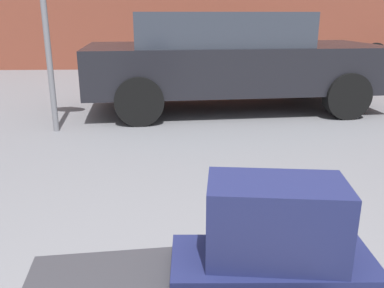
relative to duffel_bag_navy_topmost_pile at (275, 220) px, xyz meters
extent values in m
cube|color=#191E47|center=(0.00, 0.00, 0.00)|extent=(0.46, 0.29, 0.26)
cube|color=black|center=(0.56, 5.05, -0.13)|extent=(4.44, 2.16, 0.64)
cube|color=#2D333D|center=(0.31, 5.03, 0.42)|extent=(2.53, 1.78, 0.46)
cylinder|color=black|center=(1.90, 6.01, -0.45)|extent=(0.66, 0.27, 0.64)
cylinder|color=black|center=(2.05, 4.32, -0.45)|extent=(0.66, 0.27, 0.64)
cylinder|color=black|center=(-0.93, 5.77, -0.45)|extent=(0.66, 0.27, 0.64)
cylinder|color=black|center=(-0.78, 4.08, -0.45)|extent=(0.66, 0.27, 0.64)
torus|color=black|center=(4.67, 9.02, -0.41)|extent=(0.72, 0.11, 0.72)
cylinder|color=#72665B|center=(2.08, 7.11, -0.40)|extent=(0.22, 0.22, 0.74)
cylinder|color=#72665B|center=(3.58, 7.11, -0.40)|extent=(0.22, 0.22, 0.74)
cylinder|color=slate|center=(-1.80, 3.84, 0.35)|extent=(0.07, 0.07, 2.22)
camera|label=1|loc=(-0.31, -1.16, 0.63)|focal=38.37mm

